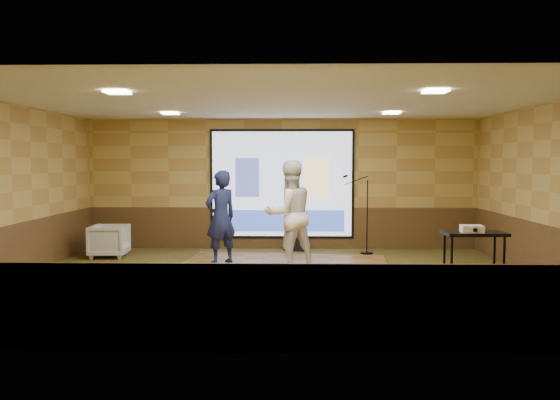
{
  "coord_description": "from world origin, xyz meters",
  "views": [
    {
      "loc": [
        0.23,
        -9.11,
        2.01
      ],
      "look_at": [
        0.01,
        1.01,
        1.3
      ],
      "focal_mm": 35.0,
      "sensor_mm": 36.0,
      "label": 1
    }
  ],
  "objects_px": {
    "player_left": "(221,217)",
    "player_right": "(289,214)",
    "projector": "(472,229)",
    "dance_floor": "(282,267)",
    "projector_screen": "(282,185)",
    "duffel_bag": "(296,244)",
    "av_table": "(474,251)",
    "mic_stand": "(364,231)",
    "banquet_chair": "(110,241)"
  },
  "relations": [
    {
      "from": "mic_stand",
      "to": "duffel_bag",
      "type": "bearing_deg",
      "value": 174.11
    },
    {
      "from": "projector_screen",
      "to": "player_left",
      "type": "xyz_separation_m",
      "value": [
        -1.15,
        -2.06,
        -0.54
      ]
    },
    {
      "from": "player_left",
      "to": "av_table",
      "type": "height_order",
      "value": "player_left"
    },
    {
      "from": "dance_floor",
      "to": "projector",
      "type": "distance_m",
      "value": 3.68
    },
    {
      "from": "av_table",
      "to": "mic_stand",
      "type": "bearing_deg",
      "value": 107.4
    },
    {
      "from": "projector_screen",
      "to": "mic_stand",
      "type": "height_order",
      "value": "projector_screen"
    },
    {
      "from": "dance_floor",
      "to": "banquet_chair",
      "type": "bearing_deg",
      "value": 163.1
    },
    {
      "from": "dance_floor",
      "to": "mic_stand",
      "type": "distance_m",
      "value": 2.49
    },
    {
      "from": "player_left",
      "to": "player_right",
      "type": "xyz_separation_m",
      "value": [
        1.33,
        -0.31,
        0.09
      ]
    },
    {
      "from": "projector_screen",
      "to": "duffel_bag",
      "type": "height_order",
      "value": "projector_screen"
    },
    {
      "from": "player_left",
      "to": "player_right",
      "type": "height_order",
      "value": "player_right"
    },
    {
      "from": "projector",
      "to": "duffel_bag",
      "type": "xyz_separation_m",
      "value": [
        -2.6,
        4.17,
        -0.86
      ]
    },
    {
      "from": "duffel_bag",
      "to": "player_right",
      "type": "bearing_deg",
      "value": -93.52
    },
    {
      "from": "player_right",
      "to": "mic_stand",
      "type": "relative_size",
      "value": 1.15
    },
    {
      "from": "banquet_chair",
      "to": "duffel_bag",
      "type": "height_order",
      "value": "banquet_chair"
    },
    {
      "from": "player_left",
      "to": "projector_screen",
      "type": "bearing_deg",
      "value": -159.04
    },
    {
      "from": "projector_screen",
      "to": "player_right",
      "type": "relative_size",
      "value": 1.65
    },
    {
      "from": "player_left",
      "to": "banquet_chair",
      "type": "xyz_separation_m",
      "value": [
        -2.47,
        0.84,
        -0.59
      ]
    },
    {
      "from": "player_left",
      "to": "banquet_chair",
      "type": "distance_m",
      "value": 2.67
    },
    {
      "from": "mic_stand",
      "to": "projector",
      "type": "bearing_deg",
      "value": -63.69
    },
    {
      "from": "player_left",
      "to": "mic_stand",
      "type": "height_order",
      "value": "player_left"
    },
    {
      "from": "projector",
      "to": "banquet_chair",
      "type": "distance_m",
      "value": 7.3
    },
    {
      "from": "projector",
      "to": "mic_stand",
      "type": "relative_size",
      "value": 0.18
    },
    {
      "from": "player_right",
      "to": "projector",
      "type": "relative_size",
      "value": 6.35
    },
    {
      "from": "player_left",
      "to": "av_table",
      "type": "bearing_deg",
      "value": 111.13
    },
    {
      "from": "av_table",
      "to": "projector",
      "type": "bearing_deg",
      "value": -133.33
    },
    {
      "from": "player_left",
      "to": "av_table",
      "type": "relative_size",
      "value": 1.9
    },
    {
      "from": "projector_screen",
      "to": "player_left",
      "type": "relative_size",
      "value": 1.83
    },
    {
      "from": "player_right",
      "to": "mic_stand",
      "type": "height_order",
      "value": "player_right"
    },
    {
      "from": "dance_floor",
      "to": "player_right",
      "type": "relative_size",
      "value": 1.99
    },
    {
      "from": "player_right",
      "to": "projector",
      "type": "height_order",
      "value": "player_right"
    },
    {
      "from": "player_left",
      "to": "player_right",
      "type": "bearing_deg",
      "value": 127.12
    },
    {
      "from": "player_left",
      "to": "player_right",
      "type": "relative_size",
      "value": 0.91
    },
    {
      "from": "projector",
      "to": "av_table",
      "type": "bearing_deg",
      "value": 52.78
    },
    {
      "from": "dance_floor",
      "to": "projector",
      "type": "height_order",
      "value": "projector"
    },
    {
      "from": "player_right",
      "to": "av_table",
      "type": "height_order",
      "value": "player_right"
    },
    {
      "from": "player_left",
      "to": "projector",
      "type": "xyz_separation_m",
      "value": [
        4.07,
        -2.34,
        0.07
      ]
    },
    {
      "from": "projector_screen",
      "to": "av_table",
      "type": "relative_size",
      "value": 3.46
    },
    {
      "from": "projector_screen",
      "to": "banquet_chair",
      "type": "relative_size",
      "value": 4.36
    },
    {
      "from": "player_left",
      "to": "mic_stand",
      "type": "distance_m",
      "value": 3.31
    },
    {
      "from": "duffel_bag",
      "to": "dance_floor",
      "type": "bearing_deg",
      "value": -97.41
    },
    {
      "from": "duffel_bag",
      "to": "banquet_chair",
      "type": "bearing_deg",
      "value": -165.86
    },
    {
      "from": "projector_screen",
      "to": "player_right",
      "type": "bearing_deg",
      "value": -85.53
    },
    {
      "from": "projector_screen",
      "to": "duffel_bag",
      "type": "xyz_separation_m",
      "value": [
        0.32,
        -0.23,
        -1.33
      ]
    },
    {
      "from": "av_table",
      "to": "mic_stand",
      "type": "distance_m",
      "value": 3.86
    },
    {
      "from": "mic_stand",
      "to": "av_table",
      "type": "bearing_deg",
      "value": -62.69
    },
    {
      "from": "projector_screen",
      "to": "player_right",
      "type": "distance_m",
      "value": 2.41
    },
    {
      "from": "projector",
      "to": "mic_stand",
      "type": "bearing_deg",
      "value": 112.52
    },
    {
      "from": "projector_screen",
      "to": "banquet_chair",
      "type": "distance_m",
      "value": 3.98
    },
    {
      "from": "projector_screen",
      "to": "projector",
      "type": "relative_size",
      "value": 10.5
    }
  ]
}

